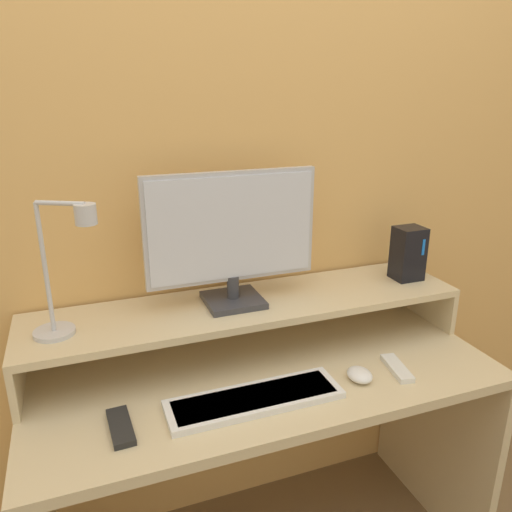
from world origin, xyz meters
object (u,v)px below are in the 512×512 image
Objects in this scene: remote_secondary at (397,368)px; keyboard at (255,399)px; monitor at (232,235)px; desk_lamp at (65,271)px; router_dock at (408,253)px; remote_control at (121,427)px; mouse at (360,375)px.

keyboard is at bearing 179.92° from remote_secondary.
desk_lamp is (-0.46, -0.05, -0.03)m from monitor.
remote_secondary is (-0.21, -0.27, -0.24)m from router_dock.
remote_secondary is at bearing -0.08° from keyboard.
desk_lamp is 0.41m from remote_control.
desk_lamp is 0.83m from mouse.
desk_lamp reaches higher than remote_control.
keyboard is at bearing -96.95° from monitor.
mouse is (0.73, -0.23, -0.32)m from desk_lamp.
router_dock reaches higher than keyboard.
monitor is 0.46m from keyboard.
monitor is at bearing 6.50° from desk_lamp.
monitor is 0.46m from desk_lamp.
router_dock is at bearing 14.68° from remote_control.
router_dock is at bearing 22.49° from keyboard.
monitor is 1.10× the size of keyboard.
remote_secondary is (0.44, -0.00, -0.00)m from keyboard.
desk_lamp reaches higher than remote_secondary.
desk_lamp is at bearing 110.81° from remote_control.
router_dock is 0.39× the size of keyboard.
remote_secondary is (0.40, -0.28, -0.36)m from monitor.
router_dock reaches higher than mouse.
keyboard is at bearing -28.61° from desk_lamp.
desk_lamp is 0.78× the size of keyboard.
mouse is (-0.34, -0.27, -0.23)m from router_dock.
router_dock is 0.74m from keyboard.
keyboard is 3.17× the size of remote_secondary.
monitor reaches higher than remote_secondary.
keyboard is 0.44m from remote_secondary.
desk_lamp is at bearing 162.22° from mouse.
monitor is at bearing 178.63° from router_dock.
keyboard is 3.15× the size of remote_control.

